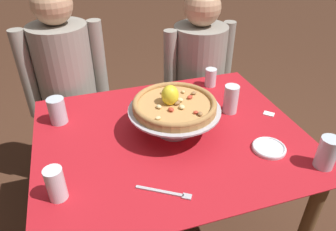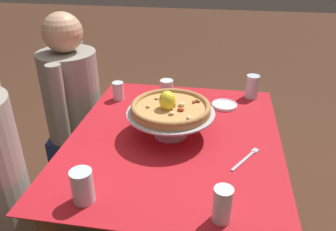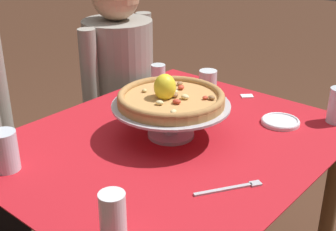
% 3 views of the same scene
% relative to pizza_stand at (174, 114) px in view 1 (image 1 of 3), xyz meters
% --- Properties ---
extents(dining_table, '(1.16, 0.96, 0.75)m').
position_rel_pizza_stand_xyz_m(dining_table, '(-0.02, -0.02, -0.20)').
color(dining_table, brown).
rests_on(dining_table, ground).
extents(pizza_stand, '(0.40, 0.40, 0.12)m').
position_rel_pizza_stand_xyz_m(pizza_stand, '(0.00, 0.00, 0.00)').
color(pizza_stand, '#B7B7C1').
rests_on(pizza_stand, dining_table).
extents(pizza, '(0.36, 0.36, 0.11)m').
position_rel_pizza_stand_xyz_m(pizza, '(-0.00, 0.00, 0.05)').
color(pizza, tan).
rests_on(pizza, pizza_stand).
extents(water_glass_back_right, '(0.06, 0.06, 0.10)m').
position_rel_pizza_stand_xyz_m(water_glass_back_right, '(0.33, 0.35, -0.04)').
color(water_glass_back_right, silver).
rests_on(water_glass_back_right, dining_table).
extents(water_glass_side_right, '(0.07, 0.07, 0.14)m').
position_rel_pizza_stand_xyz_m(water_glass_side_right, '(0.31, 0.07, -0.03)').
color(water_glass_side_right, white).
rests_on(water_glass_side_right, dining_table).
extents(water_glass_front_right, '(0.07, 0.07, 0.13)m').
position_rel_pizza_stand_xyz_m(water_glass_front_right, '(0.48, -0.39, -0.03)').
color(water_glass_front_right, silver).
rests_on(water_glass_front_right, dining_table).
extents(water_glass_front_left, '(0.06, 0.06, 0.13)m').
position_rel_pizza_stand_xyz_m(water_glass_front_left, '(-0.50, -0.25, -0.03)').
color(water_glass_front_left, white).
rests_on(water_glass_front_left, dining_table).
extents(water_glass_back_left, '(0.08, 0.08, 0.12)m').
position_rel_pizza_stand_xyz_m(water_glass_back_left, '(-0.49, 0.23, -0.04)').
color(water_glass_back_left, silver).
rests_on(water_glass_back_left, dining_table).
extents(side_plate, '(0.14, 0.14, 0.02)m').
position_rel_pizza_stand_xyz_m(side_plate, '(0.33, -0.24, -0.08)').
color(side_plate, white).
rests_on(side_plate, dining_table).
extents(dinner_fork, '(0.18, 0.12, 0.01)m').
position_rel_pizza_stand_xyz_m(dinner_fork, '(-0.14, -0.34, -0.09)').
color(dinner_fork, '#B7B7C1').
rests_on(dinner_fork, dining_table).
extents(sugar_packet, '(0.06, 0.06, 0.00)m').
position_rel_pizza_stand_xyz_m(sugar_packet, '(0.48, -0.01, -0.09)').
color(sugar_packet, white).
rests_on(sugar_packet, dining_table).
extents(diner_left, '(0.48, 0.35, 1.28)m').
position_rel_pizza_stand_xyz_m(diner_left, '(-0.44, 0.66, -0.22)').
color(diner_left, black).
rests_on(diner_left, ground).
extents(diner_right, '(0.49, 0.37, 1.21)m').
position_rel_pizza_stand_xyz_m(diner_right, '(0.39, 0.66, -0.25)').
color(diner_right, navy).
rests_on(diner_right, ground).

